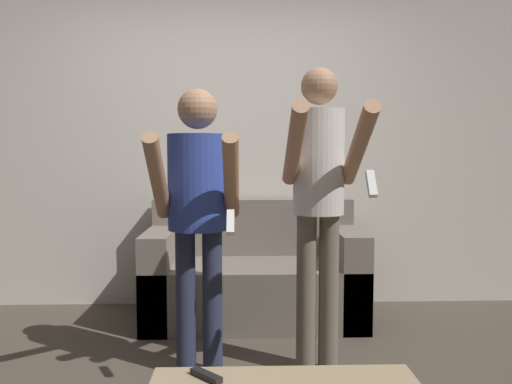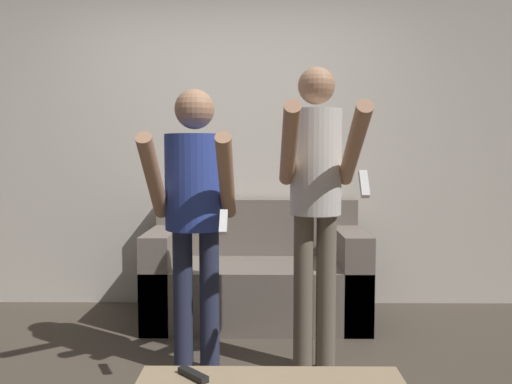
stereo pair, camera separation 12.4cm
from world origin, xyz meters
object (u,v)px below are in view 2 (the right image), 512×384
Objects in this scene: couch at (257,278)px; remote_on_table at (194,375)px; person_standing_left at (195,199)px; person_standing_right at (316,189)px.

couch is 1.81m from remote_on_table.
person_standing_left is 0.66m from person_standing_right.
person_standing_right is at bearing -0.71° from person_standing_left.
couch is at bearing 109.10° from person_standing_right.
person_standing_right reaches higher than person_standing_left.
person_standing_left is 1.05m from remote_on_table.
couch is at bearing 70.77° from person_standing_left.
person_standing_left reaches higher than remote_on_table.
person_standing_left is at bearing -109.23° from couch.
remote_on_table is (0.10, -0.85, -0.60)m from person_standing_left.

